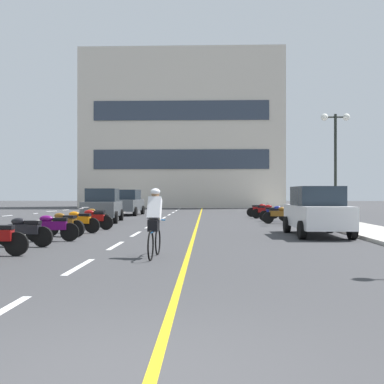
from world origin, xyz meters
The scene contains 31 objects.
ground_plane centered at (0.00, 21.00, 0.00)m, with size 140.00×140.00×0.00m, color #38383A.
curb_left centered at (-7.20, 24.00, 0.06)m, with size 2.40×72.00×0.12m, color #B7B2A8.
curb_right centered at (7.20, 24.00, 0.06)m, with size 2.40×72.00×0.12m, color #B7B2A8.
lane_dash_1 centered at (-2.00, 6.00, 0.00)m, with size 0.14×2.20×0.01m, color silver.
lane_dash_2 centered at (-2.00, 10.00, 0.00)m, with size 0.14×2.20×0.01m, color silver.
lane_dash_3 centered at (-2.00, 14.00, 0.00)m, with size 0.14×2.20×0.01m, color silver.
lane_dash_4 centered at (-2.00, 18.00, 0.00)m, with size 0.14×2.20×0.01m, color silver.
lane_dash_5 centered at (-2.00, 22.00, 0.00)m, with size 0.14×2.20×0.01m, color silver.
lane_dash_6 centered at (-2.00, 26.00, 0.00)m, with size 0.14×2.20×0.01m, color silver.
lane_dash_7 centered at (-2.00, 30.00, 0.00)m, with size 0.14×2.20×0.01m, color silver.
lane_dash_8 centered at (-2.00, 34.00, 0.00)m, with size 0.14×2.20×0.01m, color silver.
lane_dash_9 centered at (-2.00, 38.00, 0.00)m, with size 0.14×2.20×0.01m, color silver.
lane_dash_10 centered at (-2.00, 42.00, 0.00)m, with size 0.14×2.20×0.01m, color silver.
lane_dash_11 centered at (-2.00, 46.00, 0.00)m, with size 0.14×2.20×0.01m, color silver.
centre_line_yellow centered at (0.25, 24.00, 0.00)m, with size 0.12×66.00×0.01m, color gold.
office_building centered at (-1.97, 48.33, 8.53)m, with size 21.89×6.77×17.06m.
street_lamp_mid centered at (7.22, 19.88, 4.09)m, with size 1.46×0.36×5.47m.
parked_car_near centered at (4.79, 13.49, 0.92)m, with size 1.96×4.22×1.82m.
parked_car_mid centered at (-4.95, 21.43, 0.92)m, with size 2.18×4.32×1.82m.
parked_car_far centered at (-4.96, 29.41, 0.92)m, with size 2.08×4.28×1.82m.
motorcycle_3 centered at (-4.61, 9.61, 0.47)m, with size 1.70×0.60×0.92m.
motorcycle_4 centered at (-4.30, 11.14, 0.47)m, with size 1.70×0.60×0.92m.
motorcycle_5 centered at (-4.47, 12.93, 0.47)m, with size 1.64×0.79×0.92m.
motorcycle_6 centered at (-4.33, 14.38, 0.47)m, with size 1.70×0.60×0.92m.
motorcycle_7 centered at (-4.15, 16.05, 0.47)m, with size 1.70×0.60×0.92m.
motorcycle_8 centered at (-4.48, 17.71, 0.47)m, with size 1.65×0.77×0.92m.
motorcycle_9 centered at (4.44, 20.42, 0.47)m, with size 1.69×0.61×0.92m.
motorcycle_10 centered at (4.51, 22.41, 0.47)m, with size 1.70×0.60×0.92m.
motorcycle_11 centered at (4.36, 25.21, 0.47)m, with size 1.70×0.60×0.92m.
motorcycle_12 centered at (4.24, 27.40, 0.47)m, with size 1.70×0.60×0.92m.
cyclist_rider centered at (-0.56, 7.51, 0.89)m, with size 0.42×1.77×1.71m.
Camera 1 is at (0.72, -3.92, 1.57)m, focal length 43.84 mm.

